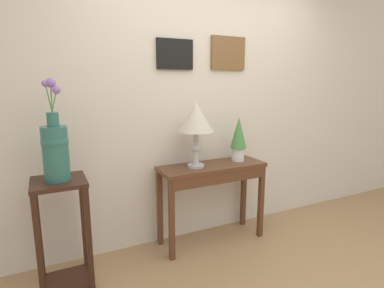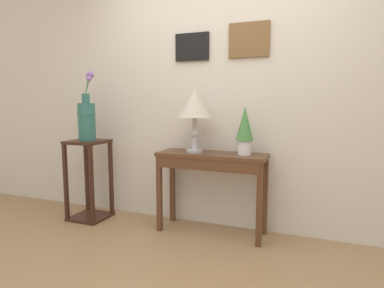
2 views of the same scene
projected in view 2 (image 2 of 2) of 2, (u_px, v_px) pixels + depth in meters
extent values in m
cube|color=beige|center=(227.00, 85.00, 3.21)|extent=(9.00, 0.10, 2.80)
cube|color=black|center=(192.00, 47.00, 3.23)|extent=(0.35, 0.02, 0.27)
cube|color=tan|center=(192.00, 47.00, 3.22)|extent=(0.28, 0.01, 0.21)
cube|color=brown|center=(249.00, 40.00, 3.02)|extent=(0.38, 0.02, 0.31)
cube|color=#A75164|center=(249.00, 40.00, 3.01)|extent=(0.30, 0.01, 0.25)
cube|color=#56331E|center=(212.00, 155.00, 3.06)|extent=(1.02, 0.36, 0.03)
cube|color=#56331E|center=(206.00, 165.00, 2.93)|extent=(0.95, 0.03, 0.10)
cube|color=#56331E|center=(159.00, 194.00, 3.15)|extent=(0.04, 0.04, 0.73)
cube|color=#56331E|center=(259.00, 205.00, 2.80)|extent=(0.05, 0.04, 0.73)
cube|color=#56331E|center=(172.00, 187.00, 3.42)|extent=(0.04, 0.04, 0.73)
cube|color=#56331E|center=(265.00, 196.00, 3.07)|extent=(0.05, 0.04, 0.73)
cylinder|color=#B7B7BC|center=(195.00, 151.00, 3.12)|extent=(0.16, 0.16, 0.02)
cylinder|color=#B7B7BC|center=(195.00, 141.00, 3.11)|extent=(0.05, 0.05, 0.15)
sphere|color=#B7B7BC|center=(195.00, 133.00, 3.10)|extent=(0.09, 0.09, 0.09)
cylinder|color=#B7B7BC|center=(195.00, 125.00, 3.09)|extent=(0.05, 0.05, 0.15)
cone|color=beige|center=(195.00, 103.00, 3.07)|extent=(0.32, 0.32, 0.26)
cylinder|color=silver|center=(244.00, 147.00, 2.96)|extent=(0.12, 0.12, 0.13)
cone|color=#478442|center=(245.00, 123.00, 2.93)|extent=(0.16, 0.16, 0.30)
cube|color=#381E14|center=(87.00, 142.00, 3.44)|extent=(0.37, 0.37, 0.03)
cube|color=#381E14|center=(90.00, 217.00, 3.54)|extent=(0.37, 0.37, 0.03)
cube|color=#381E14|center=(66.00, 182.00, 3.40)|extent=(0.04, 0.03, 0.78)
cube|color=#381E14|center=(92.00, 185.00, 3.28)|extent=(0.04, 0.03, 0.78)
cube|color=#381E14|center=(87.00, 175.00, 3.70)|extent=(0.04, 0.04, 0.78)
cube|color=#381E14|center=(111.00, 178.00, 3.58)|extent=(0.04, 0.04, 0.78)
cylinder|color=#2D665B|center=(87.00, 122.00, 3.42)|extent=(0.18, 0.18, 0.39)
sphere|color=#2D665B|center=(86.00, 114.00, 3.41)|extent=(0.18, 0.18, 0.18)
cylinder|color=#2D665B|center=(86.00, 98.00, 3.39)|extent=(0.08, 0.08, 0.10)
cylinder|color=#478442|center=(87.00, 84.00, 3.41)|extent=(0.04, 0.09, 0.20)
sphere|color=#996BC1|center=(88.00, 75.00, 3.44)|extent=(0.05, 0.05, 0.05)
cylinder|color=#478442|center=(88.00, 84.00, 3.40)|extent=(0.02, 0.09, 0.20)
sphere|color=#996BC1|center=(91.00, 75.00, 3.43)|extent=(0.07, 0.07, 0.07)
cylinder|color=#478442|center=(87.00, 86.00, 3.37)|extent=(0.05, 0.02, 0.15)
sphere|color=#996BC1|center=(89.00, 79.00, 3.36)|extent=(0.06, 0.06, 0.06)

